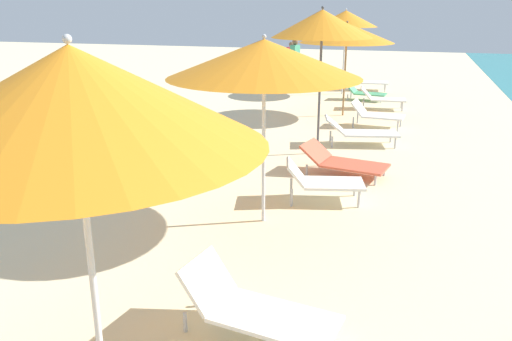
# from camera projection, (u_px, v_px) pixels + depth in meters

# --- Properties ---
(umbrella_third) EXTENTS (2.50, 2.50, 2.80)m
(umbrella_third) POSITION_uv_depth(u_px,v_px,m) (73.00, 97.00, 3.32)
(umbrella_third) COLOR silver
(umbrella_third) RESTS_ON ground
(lounger_third_shoreside) EXTENTS (1.53, 0.84, 0.65)m
(lounger_third_shoreside) POSITION_uv_depth(u_px,v_px,m) (254.00, 307.00, 4.85)
(lounger_third_shoreside) COLOR white
(lounger_third_shoreside) RESTS_ON ground
(umbrella_fourth) EXTENTS (2.58, 2.58, 2.60)m
(umbrella_fourth) POSITION_uv_depth(u_px,v_px,m) (264.00, 59.00, 6.80)
(umbrella_fourth) COLOR silver
(umbrella_fourth) RESTS_ON ground
(lounger_fourth_shoreside) EXTENTS (1.32, 0.87, 0.64)m
(lounger_fourth_shoreside) POSITION_uv_depth(u_px,v_px,m) (322.00, 181.00, 8.15)
(lounger_fourth_shoreside) COLOR white
(lounger_fourth_shoreside) RESTS_ON ground
(umbrella_fifth) EXTENTS (1.97, 1.97, 2.92)m
(umbrella_fifth) POSITION_uv_depth(u_px,v_px,m) (322.00, 24.00, 10.07)
(umbrella_fifth) COLOR #4C4C51
(umbrella_fifth) RESTS_ON ground
(lounger_fifth_shoreside) EXTENTS (1.69, 0.96, 0.62)m
(lounger_fifth_shoreside) POSITION_uv_depth(u_px,v_px,m) (360.00, 131.00, 11.42)
(lounger_fifth_shoreside) COLOR white
(lounger_fifth_shoreside) RESTS_ON ground
(lounger_fifth_inland) EXTENTS (1.63, 0.98, 0.54)m
(lounger_fifth_inland) POSITION_uv_depth(u_px,v_px,m) (343.00, 161.00, 9.44)
(lounger_fifth_inland) COLOR #D8593F
(lounger_fifth_inland) RESTS_ON ground
(umbrella_sixth) EXTENTS (2.52, 2.52, 2.53)m
(umbrella_sixth) POSITION_uv_depth(u_px,v_px,m) (347.00, 33.00, 13.86)
(umbrella_sixth) COLOR olive
(umbrella_sixth) RESTS_ON ground
(lounger_sixth_shoreside) EXTENTS (1.35, 0.68, 0.63)m
(lounger_sixth_shoreside) POSITION_uv_depth(u_px,v_px,m) (382.00, 98.00, 15.31)
(lounger_sixth_shoreside) COLOR white
(lounger_sixth_shoreside) RESTS_ON ground
(lounger_sixth_inland) EXTENTS (1.33, 0.78, 0.65)m
(lounger_sixth_inland) POSITION_uv_depth(u_px,v_px,m) (376.00, 114.00, 13.05)
(lounger_sixth_inland) COLOR white
(lounger_sixth_inland) RESTS_ON ground
(umbrella_farthest) EXTENTS (2.10, 2.10, 2.81)m
(umbrella_farthest) POSITION_uv_depth(u_px,v_px,m) (346.00, 19.00, 17.22)
(umbrella_farthest) COLOR silver
(umbrella_farthest) RESTS_ON ground
(lounger_farthest_shoreside) EXTENTS (1.56, 0.82, 0.57)m
(lounger_farthest_shoreside) POSITION_uv_depth(u_px,v_px,m) (366.00, 81.00, 18.64)
(lounger_farthest_shoreside) COLOR white
(lounger_farthest_shoreside) RESTS_ON ground
(lounger_farthest_inland) EXTENTS (1.33, 0.71, 0.55)m
(lounger_farthest_inland) POSITION_uv_depth(u_px,v_px,m) (365.00, 92.00, 16.73)
(lounger_farthest_inland) COLOR #4CA572
(lounger_farthest_inland) RESTS_ON ground
(person_walking_near) EXTENTS (0.42, 0.39, 1.52)m
(person_walking_near) POSITION_uv_depth(u_px,v_px,m) (291.00, 57.00, 20.79)
(person_walking_near) COLOR #262628
(person_walking_near) RESTS_ON ground
(person_walking_mid) EXTENTS (0.33, 0.41, 1.71)m
(person_walking_mid) POSITION_uv_depth(u_px,v_px,m) (295.00, 57.00, 19.67)
(person_walking_mid) COLOR silver
(person_walking_mid) RESTS_ON ground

